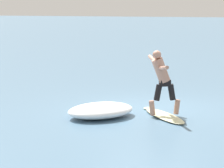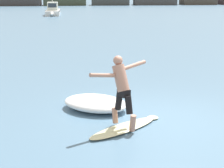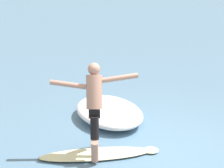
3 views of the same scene
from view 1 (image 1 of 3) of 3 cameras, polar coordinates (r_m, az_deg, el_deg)
The scene contains 4 objects.
ground_plane at distance 14.50m, azimuth 3.94°, elevation -2.67°, with size 200.00×200.00×0.00m, color slate.
surfboard at distance 13.51m, azimuth 5.60°, elevation -3.40°, with size 2.00×1.65×0.20m.
surfer at distance 13.28m, azimuth 5.36°, elevation 0.73°, with size 1.39×0.98×1.64m.
wave_foam_at_tail at distance 13.35m, azimuth -1.23°, elevation -2.85°, with size 2.20×2.06×0.36m.
Camera 1 is at (-13.79, -3.49, 2.84)m, focal length 85.00 mm.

